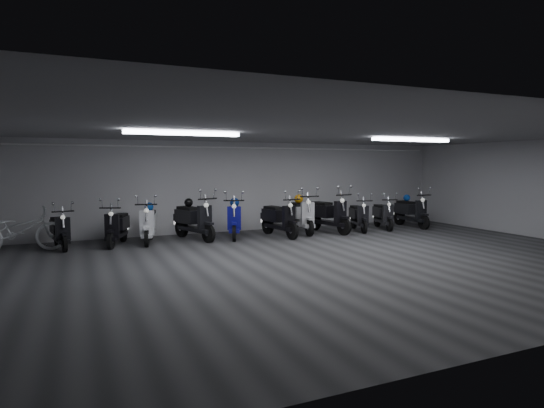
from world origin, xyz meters
name	(u,v)px	position (x,y,z in m)	size (l,w,h in m)	color
floor	(331,260)	(0.00, 0.00, -0.01)	(14.00, 10.00, 0.01)	#313234
ceiling	(333,131)	(0.00, 0.00, 2.80)	(14.00, 10.00, 0.01)	gray
back_wall	(250,186)	(0.00, 5.00, 1.40)	(14.00, 0.01, 2.80)	#AFAFB2
fluor_strip_left	(183,133)	(-3.00, 1.00, 2.74)	(2.40, 0.18, 0.08)	white
fluor_strip_right	(412,140)	(3.00, 1.00, 2.74)	(2.40, 0.18, 0.08)	white
conduit	(251,148)	(0.00, 4.92, 2.62)	(0.05, 0.05, 13.60)	white
scooter_0	(60,225)	(-5.48, 3.86, 0.61)	(0.55, 1.64, 1.22)	black
scooter_1	(117,221)	(-4.14, 3.81, 0.64)	(0.57, 1.71, 1.28)	black
scooter_2	(148,218)	(-3.34, 3.83, 0.67)	(0.60, 1.81, 1.35)	silver
scooter_3	(194,214)	(-2.10, 3.84, 0.73)	(0.66, 1.97, 1.47)	black
scooter_4	(234,214)	(-0.97, 3.71, 0.70)	(0.62, 1.87, 1.39)	navy
scooter_5	(280,213)	(0.30, 3.39, 0.70)	(0.62, 1.87, 1.39)	black
scooter_6	(302,210)	(1.21, 3.75, 0.73)	(0.65, 1.95, 1.45)	silver
scooter_7	(329,209)	(2.03, 3.52, 0.75)	(0.67, 2.01, 1.49)	black
scooter_8	(359,211)	(3.09, 3.44, 0.62)	(0.55, 1.66, 1.24)	black
scooter_9	(383,210)	(4.06, 3.47, 0.62)	(0.55, 1.66, 1.24)	black
bicycle	(19,225)	(-6.36, 3.70, 0.66)	(0.72, 2.05, 1.32)	silver
scooter_10	(412,207)	(5.19, 3.45, 0.69)	(0.62, 1.86, 1.39)	black
helmet_0	(235,202)	(-0.88, 3.95, 1.00)	(0.27, 0.27, 0.27)	navy
helmet_1	(189,203)	(-2.19, 4.10, 1.03)	(0.24, 0.24, 0.24)	black
helmet_2	(149,207)	(-3.28, 4.07, 0.95)	(0.24, 0.24, 0.24)	#0D3D91
helmet_3	(299,199)	(1.24, 4.02, 1.04)	(0.28, 0.28, 0.28)	orange
helmet_4	(407,198)	(5.20, 3.71, 0.97)	(0.23, 0.23, 0.23)	navy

